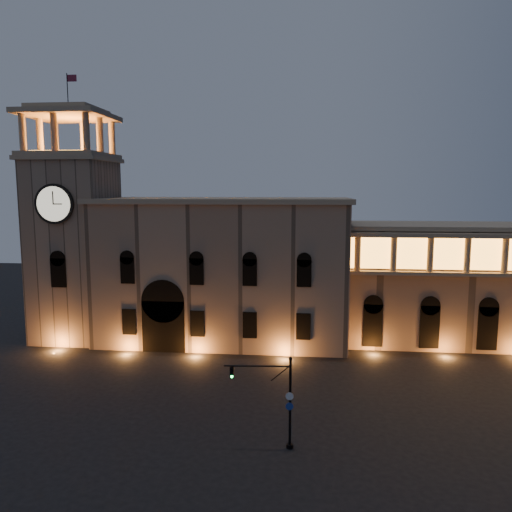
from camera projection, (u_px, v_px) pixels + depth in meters
name	position (u px, v px, depth m)	size (l,w,h in m)	color
ground	(204.00, 418.00, 41.01)	(160.00, 160.00, 0.00)	black
government_building	(222.00, 270.00, 61.67)	(30.80, 12.80, 17.60)	#8C715B
clock_tower	(75.00, 239.00, 62.03)	(9.80, 9.80, 32.40)	#8C715B
colonnade_wing	(502.00, 283.00, 60.49)	(40.60, 11.50, 14.50)	#876C56
traffic_light	(278.00, 400.00, 35.83)	(5.01, 0.77, 6.88)	black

